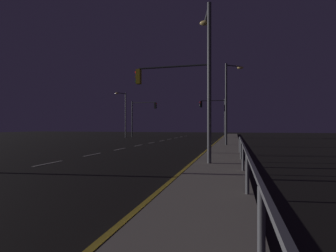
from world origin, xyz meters
The scene contains 11 objects.
ground_plane centered at (0.00, 17.50, 0.00)m, with size 112.00×112.00×0.00m, color black.
sidewalk_right centered at (7.87, 17.50, 0.07)m, with size 2.20×77.00×0.14m, color #9E937F.
lane_markings_center centered at (0.00, 21.00, 0.01)m, with size 0.14×50.00×0.01m.
lane_edge_line centered at (6.52, 22.50, 0.01)m, with size 0.14×53.00×0.01m.
traffic_light_far_right centered at (5.52, 38.21, 4.13)m, with size 3.77×0.63×5.69m.
traffic_light_overhead_east centered at (-5.65, 37.83, 4.05)m, with size 4.29×0.55×5.74m.
traffic_light_mid_right centered at (4.94, 14.52, 4.15)m, with size 4.93×0.34×5.63m.
street_lamp_mid_block centered at (8.03, 21.98, 4.39)m, with size 1.58×1.12×7.08m.
street_lamp_corner centered at (7.37, 10.31, 4.40)m, with size 0.72×1.88×7.06m.
street_lamp_median centered at (-7.58, 35.07, 4.13)m, with size 0.94×2.10×6.78m.
barrier_fence centered at (8.82, 6.64, 0.89)m, with size 0.09×17.37×0.98m.
Camera 1 is at (8.53, -1.71, 1.77)m, focal length 28.33 mm.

